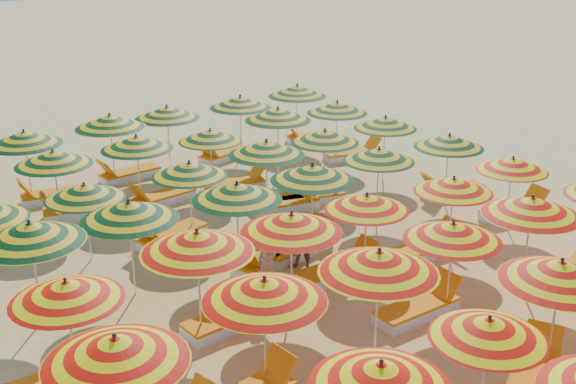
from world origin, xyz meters
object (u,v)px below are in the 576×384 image
(umbrella_16, at_px, (532,206))
(umbrella_38, at_px, (136,143))
(umbrella_29, at_px, (449,141))
(lounger_16, at_px, (231,318))
(umbrella_7, at_px, (381,375))
(lounger_21, at_px, (299,248))
(lounger_23, at_px, (171,236))
(umbrella_28, at_px, (379,155))
(umbrella_40, at_px, (278,114))
(lounger_33, at_px, (223,155))
(lounger_28, at_px, (162,198))
(umbrella_25, at_px, (129,211))
(umbrella_35, at_px, (385,123))
(lounger_18, at_px, (426,249))
(umbrella_43, at_px, (24,138))
(lounger_22, at_px, (451,190))
(lounger_24, at_px, (287,204))
(umbrella_44, at_px, (110,122))
(umbrella_13, at_px, (265,290))
(umbrella_8, at_px, (489,329))
(umbrella_26, at_px, (237,192))
(umbrella_27, at_px, (312,173))
(umbrella_22, at_px, (454,185))
(lounger_20, at_px, (264,259))
(umbrella_23, at_px, (513,164))
(lounger_17, at_px, (339,270))
(umbrella_15, at_px, (453,232))
(umbrella_21, at_px, (367,202))
(umbrella_47, at_px, (297,91))
(umbrella_31, at_px, (84,192))
(lounger_25, at_px, (312,197))
(umbrella_45, at_px, (167,112))
(lounger_30, at_px, (353,154))
(lounger_27, at_px, (77,211))
(umbrella_39, at_px, (210,136))
(umbrella_37, at_px, (53,158))
(beachgoer_a, at_px, (268,261))
(lounger_19, at_px, (514,212))
(umbrella_33, at_px, (266,148))
(lounger_29, at_px, (234,184))
(umbrella_34, at_px, (325,136))
(umbrella_20, at_px, (291,223))
(umbrella_41, at_px, (337,108))
(lounger_34, at_px, (311,137))
(umbrella_18, at_px, (66,291))
(lounger_8, at_px, (533,375))
(umbrella_46, at_px, (240,102))
(lounger_31, at_px, (53,195))

(umbrella_16, xyz_separation_m, umbrella_38, (-4.10, 8.62, -0.09))
(umbrella_29, xyz_separation_m, lounger_16, (-7.75, -1.93, -1.50))
(umbrella_7, xyz_separation_m, lounger_21, (3.40, 6.10, -1.52))
(lounger_23, bearing_deg, umbrella_28, 147.21)
(umbrella_38, xyz_separation_m, umbrella_40, (4.27, -0.09, 0.10))
(umbrella_29, bearing_deg, lounger_33, 112.93)
(lounger_28, bearing_deg, umbrella_25, 51.52)
(umbrella_35, xyz_separation_m, lounger_18, (-2.73, -4.27, -1.48))
(umbrella_43, relative_size, lounger_33, 1.09)
(lounger_22, height_order, lounger_24, same)
(umbrella_7, height_order, umbrella_44, umbrella_44)
(umbrella_13, bearing_deg, umbrella_16, -2.62)
(umbrella_8, xyz_separation_m, lounger_18, (3.50, 4.37, -1.40))
(umbrella_26, height_order, umbrella_27, umbrella_27)
(umbrella_38, xyz_separation_m, lounger_23, (-0.45, -2.49, -1.53))
(umbrella_22, distance_m, lounger_20, 4.33)
(umbrella_23, xyz_separation_m, lounger_17, (-4.94, 0.33, -1.40))
(umbrella_15, height_order, umbrella_43, umbrella_43)
(umbrella_21, distance_m, umbrella_47, 9.47)
(umbrella_15, relative_size, umbrella_22, 1.02)
(umbrella_31, relative_size, lounger_25, 1.06)
(umbrella_45, bearing_deg, lounger_30, -25.45)
(umbrella_8, bearing_deg, umbrella_27, 73.84)
(lounger_18, height_order, lounger_25, same)
(umbrella_27, distance_m, lounger_27, 6.17)
(umbrella_29, xyz_separation_m, umbrella_39, (-4.48, 4.23, -0.07))
(umbrella_13, bearing_deg, umbrella_37, 91.54)
(beachgoer_a, bearing_deg, lounger_19, 85.88)
(umbrella_25, xyz_separation_m, umbrella_33, (4.40, 1.82, -0.01))
(lounger_29, bearing_deg, lounger_28, -171.26)
(umbrella_22, bearing_deg, umbrella_34, 90.30)
(umbrella_38, xyz_separation_m, lounger_24, (2.85, -2.45, -1.53))
(umbrella_25, bearing_deg, lounger_27, 83.00)
(umbrella_15, height_order, lounger_21, umbrella_15)
(umbrella_16, height_order, umbrella_20, umbrella_16)
(umbrella_16, distance_m, lounger_17, 3.97)
(lounger_21, xyz_separation_m, lounger_33, (2.18, 6.76, 0.00))
(umbrella_39, xyz_separation_m, lounger_19, (5.07, -5.95, -1.43))
(umbrella_41, relative_size, lounger_34, 1.20)
(umbrella_16, height_order, umbrella_34, umbrella_16)
(umbrella_31, relative_size, lounger_23, 1.07)
(umbrella_7, bearing_deg, umbrella_31, 92.61)
(umbrella_13, xyz_separation_m, umbrella_22, (6.09, 1.75, -0.18))
(umbrella_18, height_order, lounger_17, umbrella_18)
(umbrella_25, distance_m, lounger_8, 7.61)
(lounger_20, bearing_deg, lounger_29, -134.88)
(umbrella_40, xyz_separation_m, umbrella_46, (0.04, 2.02, -0.04))
(umbrella_23, relative_size, lounger_30, 1.13)
(lounger_27, bearing_deg, umbrella_16, 140.06)
(lounger_31, bearing_deg, umbrella_29, 153.29)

